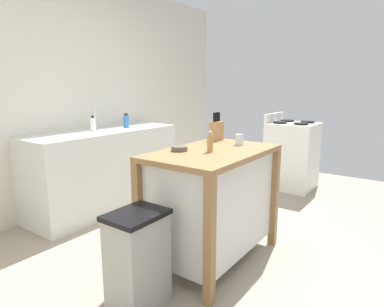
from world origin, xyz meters
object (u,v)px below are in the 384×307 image
(drinking_cup, at_px, (239,140))
(sink_faucet, at_px, (95,120))
(bottle_dish_soap, at_px, (126,121))
(pepper_grinder, at_px, (210,142))
(kitchen_island, at_px, (213,199))
(trash_bin, at_px, (138,260))
(bowl_stoneware_deep, at_px, (179,148))
(knife_block, at_px, (216,130))
(bottle_spray_cleaner, at_px, (93,124))
(stove, at_px, (292,155))

(drinking_cup, relative_size, sink_faucet, 0.40)
(bottle_dish_soap, bearing_deg, pepper_grinder, -112.83)
(kitchen_island, height_order, sink_faucet, sink_faucet)
(trash_bin, bearing_deg, kitchen_island, -3.58)
(sink_faucet, bearing_deg, bowl_stoneware_deep, -106.24)
(sink_faucet, distance_m, bottle_dish_soap, 0.36)
(kitchen_island, bearing_deg, drinking_cup, -9.09)
(drinking_cup, xyz_separation_m, sink_faucet, (-0.04, 1.81, 0.06))
(drinking_cup, distance_m, bottle_dish_soap, 1.68)
(knife_block, height_order, pepper_grinder, knife_block)
(bowl_stoneware_deep, height_order, bottle_spray_cleaner, bottle_spray_cleaner)
(bottle_dish_soap, distance_m, stove, 2.26)
(sink_faucet, distance_m, stove, 2.61)
(bottle_dish_soap, height_order, bottle_spray_cleaner, bottle_spray_cleaner)
(knife_block, height_order, drinking_cup, knife_block)
(trash_bin, height_order, stove, stove)
(bowl_stoneware_deep, relative_size, bottle_spray_cleaner, 0.71)
(bottle_dish_soap, xyz_separation_m, stove, (1.65, -1.45, -0.51))
(kitchen_island, bearing_deg, bottle_spray_cleaner, 84.89)
(drinking_cup, distance_m, sink_faucet, 1.81)
(pepper_grinder, relative_size, sink_faucet, 0.72)
(bottle_spray_cleaner, bearing_deg, bottle_dish_soap, -2.36)
(stove, bearing_deg, sink_faucet, 140.92)
(sink_faucet, xyz_separation_m, bottle_dish_soap, (0.33, -0.16, -0.03))
(knife_block, distance_m, bowl_stoneware_deep, 0.61)
(bowl_stoneware_deep, distance_m, stove, 2.48)
(bottle_dish_soap, bearing_deg, drinking_cup, -99.76)
(pepper_grinder, distance_m, trash_bin, 0.97)
(kitchen_island, height_order, drinking_cup, drinking_cup)
(sink_faucet, relative_size, bottle_dish_soap, 1.29)
(bottle_dish_soap, bearing_deg, trash_bin, -132.00)
(knife_block, bearing_deg, trash_bin, -171.29)
(drinking_cup, bearing_deg, stove, 5.90)
(knife_block, height_order, bottle_dish_soap, knife_block)
(knife_block, distance_m, bottle_dish_soap, 1.38)
(kitchen_island, relative_size, bowl_stoneware_deep, 8.85)
(bowl_stoneware_deep, bearing_deg, bottle_spray_cleaner, 77.44)
(bowl_stoneware_deep, bearing_deg, bottle_dish_soap, 60.91)
(pepper_grinder, distance_m, bottle_spray_cleaner, 1.65)
(pepper_grinder, bearing_deg, knife_block, 26.76)
(trash_bin, height_order, bottle_spray_cleaner, bottle_spray_cleaner)
(kitchen_island, bearing_deg, stove, 3.74)
(bowl_stoneware_deep, distance_m, bottle_dish_soap, 1.61)
(bowl_stoneware_deep, bearing_deg, pepper_grinder, -63.75)
(pepper_grinder, distance_m, bottle_dish_soap, 1.75)
(knife_block, relative_size, bottle_spray_cleaner, 1.46)
(bottle_spray_cleaner, bearing_deg, kitchen_island, -95.11)
(pepper_grinder, xyz_separation_m, trash_bin, (-0.72, 0.06, -0.65))
(knife_block, bearing_deg, drinking_cup, -109.39)
(bowl_stoneware_deep, xyz_separation_m, pepper_grinder, (0.10, -0.21, 0.05))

